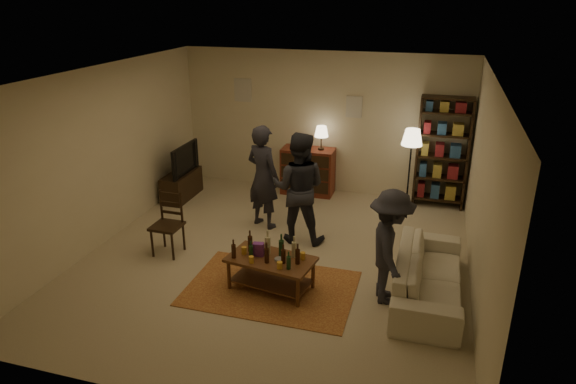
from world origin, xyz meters
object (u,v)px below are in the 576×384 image
at_px(bookshelf, 442,152).
at_px(person_left, 263,177).
at_px(dresser, 308,170).
at_px(tv_stand, 181,179).
at_px(coffee_table, 271,262).
at_px(floor_lamp, 412,143).
at_px(person_right, 299,188).
at_px(person_by_sofa, 390,247).
at_px(sofa, 429,275).
at_px(dining_chair, 169,221).

distance_m(bookshelf, person_left, 3.28).
height_order(dresser, bookshelf, bookshelf).
height_order(tv_stand, bookshelf, bookshelf).
xyz_separation_m(coffee_table, tv_stand, (-2.64, 2.60, -0.02)).
distance_m(dresser, floor_lamp, 2.11).
bearing_deg(person_left, person_right, 176.54).
bearing_deg(tv_stand, person_by_sofa, -30.39).
bearing_deg(coffee_table, person_right, 91.28).
relative_size(sofa, person_by_sofa, 1.39).
bearing_deg(tv_stand, person_right, -22.92).
bearing_deg(dresser, sofa, -52.46).
bearing_deg(dresser, bookshelf, 1.57).
xyz_separation_m(floor_lamp, person_by_sofa, (-0.02, -2.99, -0.52)).
height_order(person_right, person_by_sofa, person_right).
relative_size(dining_chair, sofa, 0.47).
distance_m(tv_stand, person_right, 2.88).
bearing_deg(tv_stand, coffee_table, -44.57).
bearing_deg(dresser, coffee_table, -83.68).
relative_size(bookshelf, person_right, 1.14).
height_order(dining_chair, sofa, dining_chair).
distance_m(coffee_table, person_right, 1.57).
bearing_deg(coffee_table, floor_lamp, 64.22).
bearing_deg(person_left, tv_stand, 2.49).
xyz_separation_m(person_right, person_by_sofa, (1.54, -1.33, -0.13)).
relative_size(coffee_table, dresser, 0.88).
height_order(dining_chair, person_left, person_left).
relative_size(coffee_table, person_right, 0.68).
distance_m(sofa, person_by_sofa, 0.71).
distance_m(dining_chair, person_right, 2.02).
distance_m(person_right, person_by_sofa, 2.04).
xyz_separation_m(coffee_table, person_right, (-0.03, 1.50, 0.48)).
height_order(dining_chair, person_right, person_right).
xyz_separation_m(bookshelf, person_right, (-2.08, -2.08, -0.15)).
bearing_deg(dining_chair, tv_stand, 113.77).
height_order(dresser, person_by_sofa, person_by_sofa).
relative_size(dresser, person_left, 0.78).
bearing_deg(floor_lamp, dresser, 169.51).
xyz_separation_m(tv_stand, bookshelf, (4.69, 0.98, 0.65)).
relative_size(dining_chair, floor_lamp, 0.64).
height_order(tv_stand, person_left, person_left).
distance_m(tv_stand, person_left, 2.10).
height_order(coffee_table, person_by_sofa, person_by_sofa).
xyz_separation_m(sofa, person_by_sofa, (-0.50, -0.23, 0.45)).
xyz_separation_m(dining_chair, bookshelf, (3.84, 3.02, 0.52)).
height_order(coffee_table, floor_lamp, floor_lamp).
relative_size(dining_chair, dresser, 0.71).
height_order(floor_lamp, person_left, person_left).
relative_size(coffee_table, person_left, 0.69).
bearing_deg(person_by_sofa, dresser, 15.13).
bearing_deg(person_by_sofa, dining_chair, 68.80).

